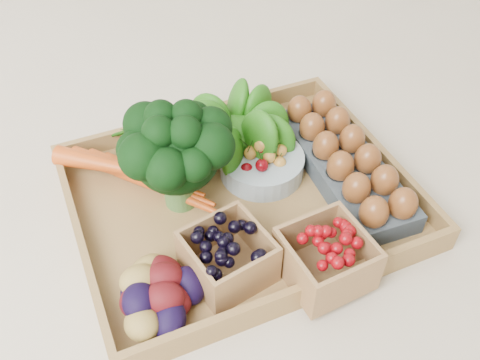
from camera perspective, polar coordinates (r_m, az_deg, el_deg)
name	(u,v)px	position (r m, az deg, el deg)	size (l,w,h in m)	color
ground	(240,204)	(0.93, 0.00, -2.62)	(4.00, 4.00, 0.00)	beige
tray	(240,201)	(0.92, 0.00, -2.31)	(0.55, 0.45, 0.01)	olive
carrots	(146,178)	(0.93, -10.01, 0.25)	(0.24, 0.17, 0.06)	#BF4612
lettuce	(240,125)	(0.96, 0.01, 5.89)	(0.13, 0.13, 0.13)	#20540D
broccoli	(178,172)	(0.87, -6.61, 0.90)	(0.18, 0.18, 0.14)	black
cherry_bowl	(262,164)	(0.95, 2.34, 1.69)	(0.15, 0.15, 0.04)	#8C9EA5
egg_carton	(344,167)	(0.96, 11.00, 1.39)	(0.12, 0.33, 0.04)	#394349
potatoes	(151,288)	(0.76, -9.43, -11.30)	(0.15, 0.15, 0.09)	#3D090D
punnet_blackberry	(228,256)	(0.79, -1.33, -8.15)	(0.11, 0.11, 0.08)	black
punnet_raspberry	(326,258)	(0.80, 9.15, -8.24)	(0.12, 0.12, 0.08)	#70040A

